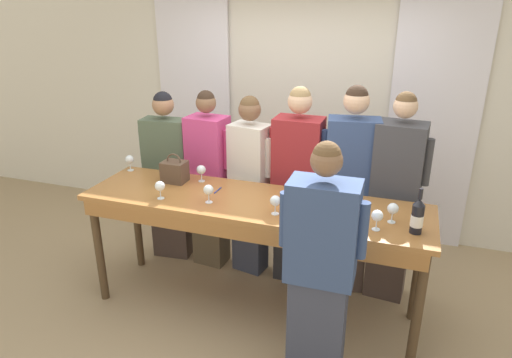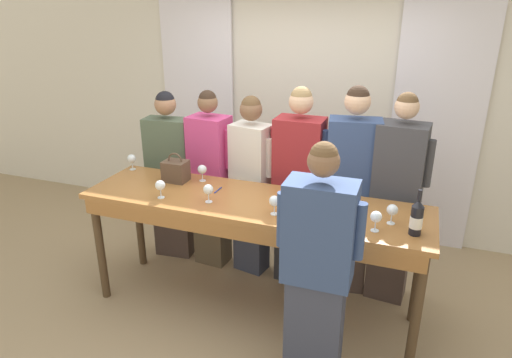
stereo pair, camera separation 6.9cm
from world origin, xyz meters
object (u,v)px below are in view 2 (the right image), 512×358
object	(u,v)px
guest_beige_cap	(395,200)
wine_glass_center_left	(132,159)
wine_glass_front_left	(208,190)
guest_navy_coat	(350,191)
wine_bottle	(417,218)
guest_striped_shirt	(298,187)
wine_glass_center_mid	(392,210)
guest_pink_top	(211,180)
tasting_bar	(251,215)
wine_glass_back_left	(376,217)
guest_olive_jacket	(170,175)
wine_glass_center_right	(335,199)
guest_cream_sweater	(251,184)
handbag	(176,171)
host_pouring	(317,272)
wine_glass_back_mid	(160,186)
wine_glass_front_right	(202,170)
wine_glass_front_mid	(274,201)

from	to	relation	value
guest_beige_cap	wine_glass_center_left	bearing A→B (deg)	-172.39
wine_glass_front_left	guest_navy_coat	distance (m)	1.22
wine_bottle	guest_striped_shirt	distance (m)	1.25
wine_glass_center_mid	guest_pink_top	xyz separation A→B (m)	(-1.68, 0.62, -0.23)
wine_glass_front_left	tasting_bar	bearing A→B (deg)	20.79
wine_glass_back_left	guest_olive_jacket	xyz separation A→B (m)	(-2.02, 0.77, -0.24)
wine_glass_back_left	guest_pink_top	xyz separation A→B (m)	(-1.59, 0.77, -0.23)
tasting_bar	wine_glass_center_left	size ratio (longest dim) A/B	18.80
wine_glass_center_left	wine_glass_center_right	distance (m)	1.93
guest_olive_jacket	guest_cream_sweater	xyz separation A→B (m)	(0.84, 0.00, 0.02)
wine_glass_center_mid	wine_glass_center_right	xyz separation A→B (m)	(-0.41, 0.06, 0.00)
wine_glass_center_mid	guest_beige_cap	size ratio (longest dim) A/B	0.08
tasting_bar	handbag	size ratio (longest dim) A/B	10.73
handbag	guest_striped_shirt	world-z (taller)	guest_striped_shirt
wine_glass_front_left	guest_navy_coat	xyz separation A→B (m)	(0.97, 0.73, -0.16)
guest_beige_cap	host_pouring	size ratio (longest dim) A/B	1.05
wine_glass_center_left	wine_glass_center_mid	world-z (taller)	same
wine_glass_back_mid	host_pouring	world-z (taller)	host_pouring
wine_glass_front_right	wine_glass_back_mid	bearing A→B (deg)	-108.43
guest_pink_top	wine_glass_center_left	bearing A→B (deg)	-154.10
wine_glass_center_right	guest_beige_cap	bearing A→B (deg)	54.11
wine_glass_back_mid	guest_striped_shirt	bearing A→B (deg)	40.86
wine_bottle	wine_glass_back_mid	world-z (taller)	wine_bottle
wine_glass_front_mid	guest_cream_sweater	bearing A→B (deg)	121.41
wine_glass_center_right	host_pouring	distance (m)	0.68
handbag	guest_beige_cap	bearing A→B (deg)	13.22
wine_glass_front_right	guest_striped_shirt	xyz separation A→B (m)	(0.76, 0.34, -0.19)
wine_glass_front_left	wine_glass_center_left	xyz separation A→B (m)	(-0.97, 0.42, 0.00)
tasting_bar	wine_glass_front_right	world-z (taller)	wine_glass_front_right
tasting_bar	wine_glass_back_mid	size ratio (longest dim) A/B	18.80
tasting_bar	wine_glass_front_mid	size ratio (longest dim) A/B	18.80
wine_bottle	wine_glass_center_mid	xyz separation A→B (m)	(-0.16, 0.11, -0.02)
wine_glass_front_right	wine_glass_back_mid	world-z (taller)	same
tasting_bar	wine_glass_center_mid	xyz separation A→B (m)	(1.04, -0.01, 0.21)
wine_bottle	guest_striped_shirt	size ratio (longest dim) A/B	0.18
wine_glass_center_left	guest_cream_sweater	size ratio (longest dim) A/B	0.09
handbag	wine_glass_back_mid	bearing A→B (deg)	-79.66
host_pouring	tasting_bar	bearing A→B (deg)	138.37
wine_glass_back_mid	guest_striped_shirt	distance (m)	1.21
wine_glass_back_left	guest_pink_top	bearing A→B (deg)	154.07
handbag	guest_pink_top	size ratio (longest dim) A/B	0.15
tasting_bar	wine_glass_back_mid	distance (m)	0.75
guest_navy_coat	tasting_bar	bearing A→B (deg)	-137.44
wine_glass_center_mid	guest_cream_sweater	size ratio (longest dim) A/B	0.09
wine_glass_center_right	wine_glass_back_mid	xyz separation A→B (m)	(-1.33, -0.22, 0.00)
wine_glass_center_mid	guest_pink_top	size ratio (longest dim) A/B	0.08
wine_bottle	wine_glass_center_left	size ratio (longest dim) A/B	2.21
wine_glass_center_left	wine_bottle	bearing A→B (deg)	-9.66
guest_navy_coat	wine_glass_center_mid	bearing A→B (deg)	-58.96
wine_bottle	guest_beige_cap	size ratio (longest dim) A/B	0.18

